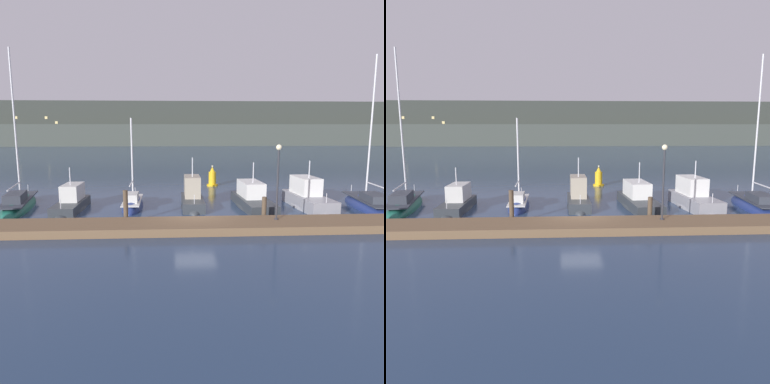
# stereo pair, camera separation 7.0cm
# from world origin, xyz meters

# --- Properties ---
(ground_plane) EXTENTS (400.00, 400.00, 0.00)m
(ground_plane) POSITION_xyz_m (0.00, 0.00, 0.00)
(ground_plane) COLOR navy
(dock) EXTENTS (32.04, 2.80, 0.45)m
(dock) POSITION_xyz_m (0.00, -1.96, 0.23)
(dock) COLOR brown
(dock) RESTS_ON ground
(mooring_pile_1) EXTENTS (0.28, 0.28, 1.99)m
(mooring_pile_1) POSITION_xyz_m (-4.13, -0.31, 1.00)
(mooring_pile_1) COLOR #4C3D2D
(mooring_pile_1) RESTS_ON ground
(mooring_pile_2) EXTENTS (0.28, 0.28, 1.51)m
(mooring_pile_2) POSITION_xyz_m (4.13, -0.31, 0.75)
(mooring_pile_2) COLOR #4C3D2D
(mooring_pile_2) RESTS_ON ground
(sailboat_berth_1) EXTENTS (3.26, 8.20, 11.77)m
(sailboat_berth_1) POSITION_xyz_m (-12.17, 4.47, 0.11)
(sailboat_berth_1) COLOR #195647
(sailboat_berth_1) RESTS_ON ground
(motorboat_berth_2) EXTENTS (1.77, 5.56, 3.39)m
(motorboat_berth_2) POSITION_xyz_m (-8.33, 3.75, 0.30)
(motorboat_berth_2) COLOR #2D3338
(motorboat_berth_2) RESTS_ON ground
(sailboat_berth_3) EXTENTS (1.52, 5.47, 7.01)m
(sailboat_berth_3) POSITION_xyz_m (-4.19, 4.30, 0.09)
(sailboat_berth_3) COLOR navy
(sailboat_berth_3) RESTS_ON ground
(motorboat_berth_4) EXTENTS (1.65, 5.27, 4.14)m
(motorboat_berth_4) POSITION_xyz_m (0.07, 4.09, 0.38)
(motorboat_berth_4) COLOR #2D3338
(motorboat_berth_4) RESTS_ON ground
(motorboat_berth_5) EXTENTS (2.38, 6.95, 3.68)m
(motorboat_berth_5) POSITION_xyz_m (4.34, 3.77, 0.32)
(motorboat_berth_5) COLOR #2D3338
(motorboat_berth_5) RESTS_ON ground
(motorboat_berth_6) EXTENTS (2.35, 6.38, 3.88)m
(motorboat_berth_6) POSITION_xyz_m (8.24, 3.49, 0.40)
(motorboat_berth_6) COLOR gray
(motorboat_berth_6) RESTS_ON ground
(sailboat_berth_7) EXTENTS (2.83, 7.59, 11.23)m
(sailboat_berth_7) POSITION_xyz_m (12.45, 3.00, 0.11)
(sailboat_berth_7) COLOR navy
(sailboat_berth_7) RESTS_ON ground
(channel_buoy) EXTENTS (1.07, 1.07, 1.99)m
(channel_buoy) POSITION_xyz_m (2.58, 13.76, 0.75)
(channel_buoy) COLOR gold
(channel_buoy) RESTS_ON ground
(dock_lamppost) EXTENTS (0.32, 0.32, 4.24)m
(dock_lamppost) POSITION_xyz_m (4.51, -1.62, 3.27)
(dock_lamppost) COLOR #2D2D33
(dock_lamppost) RESTS_ON dock
(hillside_backdrop) EXTENTS (240.00, 23.00, 13.72)m
(hillside_backdrop) POSITION_xyz_m (0.76, 103.92, 6.31)
(hillside_backdrop) COLOR #333833
(hillside_backdrop) RESTS_ON ground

